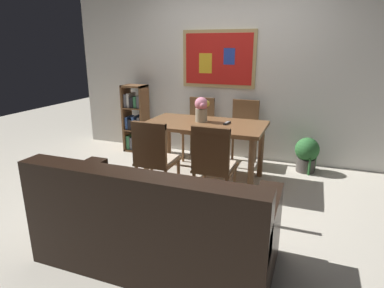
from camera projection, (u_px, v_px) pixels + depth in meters
The scene contains 12 objects.
ground_plane at pixel (195, 199), 3.62m from camera, with size 12.00×12.00×0.00m, color beige.
wall_back_with_painting at pixel (234, 70), 4.73m from camera, with size 5.20×0.14×2.60m.
dining_table at pixel (205, 131), 4.00m from camera, with size 1.47×0.83×0.73m.
dining_chair_far_right at pixel (244, 127), 4.61m from camera, with size 0.40×0.41×0.91m.
dining_chair_near_right at pixel (213, 161), 3.22m from camera, with size 0.40×0.41×0.91m.
dining_chair_far_left at pixel (200, 123), 4.82m from camera, with size 0.40×0.41×0.91m.
dining_chair_near_left at pixel (154, 155), 3.41m from camera, with size 0.40×0.41×0.91m.
leather_couch at pixel (154, 226), 2.49m from camera, with size 1.80×0.84×0.84m.
bookshelf at pixel (136, 121), 5.18m from camera, with size 0.36×0.28×1.06m.
potted_ivy at pixel (307, 154), 4.35m from camera, with size 0.32×0.32×0.55m.
flower_vase at pixel (202, 108), 4.00m from camera, with size 0.19×0.19×0.31m.
tv_remote at pixel (227, 123), 3.92m from camera, with size 0.06×0.16×0.02m.
Camera 1 is at (1.13, -3.09, 1.63)m, focal length 30.22 mm.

